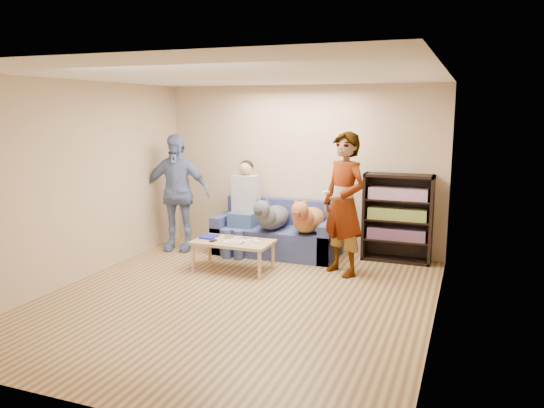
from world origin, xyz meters
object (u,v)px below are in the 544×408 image
at_px(person_standing_right, 344,204).
at_px(dog_tan, 307,218).
at_px(coffee_table, 233,244).
at_px(dog_gray, 271,216).
at_px(sofa, 277,236).
at_px(person_standing_left, 176,193).
at_px(bookshelf, 398,216).
at_px(notebook_blue, 209,237).
at_px(person_seated, 243,204).
at_px(camera_silver, 229,236).

bearing_deg(person_standing_right, dog_tan, 178.65).
relative_size(dog_tan, coffee_table, 1.06).
distance_m(person_standing_right, dog_gray, 1.33).
height_order(sofa, dog_gray, dog_gray).
xyz_separation_m(person_standing_left, bookshelf, (3.38, 0.60, -0.25)).
relative_size(person_standing_left, notebook_blue, 7.13).
bearing_deg(bookshelf, person_seated, -171.17).
xyz_separation_m(person_standing_left, dog_tan, (2.13, 0.14, -0.29)).
xyz_separation_m(dog_gray, bookshelf, (1.81, 0.47, 0.05)).
distance_m(notebook_blue, camera_silver, 0.29).
bearing_deg(person_seated, coffee_table, -75.08).
xyz_separation_m(camera_silver, coffee_table, (0.12, -0.12, -0.07)).
xyz_separation_m(person_standing_right, coffee_table, (-1.48, -0.38, -0.60)).
height_order(person_seated, dog_tan, person_seated).
xyz_separation_m(notebook_blue, bookshelf, (2.47, 1.23, 0.25)).
bearing_deg(coffee_table, dog_tan, 45.00).
relative_size(dog_gray, coffee_table, 1.13).
height_order(camera_silver, person_seated, person_seated).
height_order(camera_silver, sofa, sofa).
bearing_deg(camera_silver, dog_gray, 61.11).
bearing_deg(sofa, dog_tan, -21.72).
height_order(person_standing_right, camera_silver, person_standing_right).
distance_m(person_standing_left, sofa, 1.74).
xyz_separation_m(notebook_blue, coffee_table, (0.40, -0.05, -0.06)).
height_order(dog_tan, coffee_table, dog_tan).
height_order(sofa, bookshelf, bookshelf).
bearing_deg(bookshelf, sofa, -172.60).
bearing_deg(coffee_table, bookshelf, 31.71).
height_order(notebook_blue, dog_tan, dog_tan).
height_order(person_seated, bookshelf, person_seated).
bearing_deg(sofa, notebook_blue, -124.06).
bearing_deg(notebook_blue, dog_tan, 32.35).
height_order(dog_gray, coffee_table, dog_gray).
xyz_separation_m(person_standing_left, person_seated, (1.05, 0.24, -0.15)).
relative_size(camera_silver, coffee_table, 0.10).
relative_size(person_standing_left, coffee_table, 1.68).
relative_size(dog_tan, bookshelf, 0.90).
relative_size(sofa, dog_tan, 1.63).
height_order(person_standing_right, dog_tan, person_standing_right).
height_order(person_standing_left, camera_silver, person_standing_left).
relative_size(camera_silver, person_seated, 0.07).
distance_m(sofa, dog_gray, 0.42).
bearing_deg(bookshelf, notebook_blue, -153.54).
distance_m(person_standing_left, dog_tan, 2.15).
relative_size(notebook_blue, sofa, 0.14).
bearing_deg(dog_gray, sofa, 87.29).
bearing_deg(person_standing_left, notebook_blue, -46.87).
bearing_deg(coffee_table, sofa, 75.31).
relative_size(notebook_blue, person_seated, 0.18).
bearing_deg(person_standing_right, sofa, -175.71).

